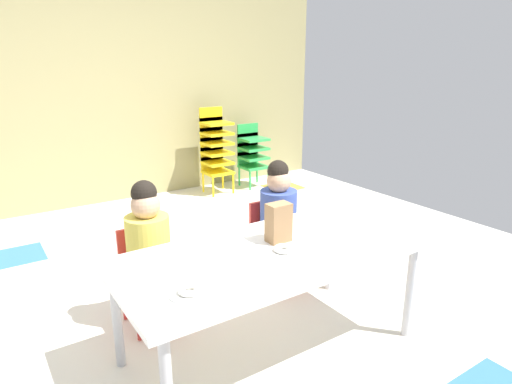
# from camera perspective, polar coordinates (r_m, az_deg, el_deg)

# --- Properties ---
(ground_plane) EXTENTS (6.15, 4.96, 0.02)m
(ground_plane) POSITION_cam_1_polar(r_m,az_deg,el_deg) (3.26, -9.48, -12.93)
(ground_plane) COLOR silver
(back_wall) EXTENTS (6.15, 0.10, 2.60)m
(back_wall) POSITION_cam_1_polar(r_m,az_deg,el_deg) (5.21, -21.87, 12.40)
(back_wall) COLOR tan
(back_wall) RESTS_ON ground_plane
(craft_table) EXTENTS (1.67, 0.79, 0.61)m
(craft_table) POSITION_cam_1_polar(r_m,az_deg,el_deg) (2.40, 2.02, -8.60)
(craft_table) COLOR white
(craft_table) RESTS_ON ground_plane
(seated_child_near_camera) EXTENTS (0.34, 0.34, 0.92)m
(seated_child_near_camera) POSITION_cam_1_polar(r_m,az_deg,el_deg) (2.72, -13.78, -6.11)
(seated_child_near_camera) COLOR red
(seated_child_near_camera) RESTS_ON ground_plane
(seated_child_middle_seat) EXTENTS (0.32, 0.31, 0.92)m
(seated_child_middle_seat) POSITION_cam_1_polar(r_m,az_deg,el_deg) (3.14, 2.80, -2.50)
(seated_child_middle_seat) COLOR red
(seated_child_middle_seat) RESTS_ON ground_plane
(kid_chair_yellow_stack) EXTENTS (0.32, 0.30, 1.04)m
(kid_chair_yellow_stack) POSITION_cam_1_polar(r_m,az_deg,el_deg) (5.43, -5.24, 5.89)
(kid_chair_yellow_stack) COLOR yellow
(kid_chair_yellow_stack) RESTS_ON ground_plane
(kid_chair_green_stack) EXTENTS (0.32, 0.30, 0.80)m
(kid_chair_green_stack) POSITION_cam_1_polar(r_m,az_deg,el_deg) (5.71, -0.54, 5.27)
(kid_chair_green_stack) COLOR green
(kid_chair_green_stack) RESTS_ON ground_plane
(paper_bag_brown) EXTENTS (0.13, 0.09, 0.22)m
(paper_bag_brown) POSITION_cam_1_polar(r_m,az_deg,el_deg) (2.45, 2.93, -3.96)
(paper_bag_brown) COLOR #9E754C
(paper_bag_brown) RESTS_ON craft_table
(paper_plate_near_edge) EXTENTS (0.18, 0.18, 0.01)m
(paper_plate_near_edge) POSITION_cam_1_polar(r_m,az_deg,el_deg) (1.98, -8.53, -12.82)
(paper_plate_near_edge) COLOR white
(paper_plate_near_edge) RESTS_ON craft_table
(paper_plate_center_table) EXTENTS (0.18, 0.18, 0.01)m
(paper_plate_center_table) POSITION_cam_1_polar(r_m,az_deg,el_deg) (2.45, -2.43, -6.62)
(paper_plate_center_table) COLOR white
(paper_plate_center_table) RESTS_ON craft_table
(donut_powdered_on_plate) EXTENTS (0.10, 0.10, 0.03)m
(donut_powdered_on_plate) POSITION_cam_1_polar(r_m,az_deg,el_deg) (1.97, -8.56, -12.37)
(donut_powdered_on_plate) COLOR white
(donut_powdered_on_plate) RESTS_ON craft_table
(donut_powdered_loose) EXTENTS (0.10, 0.10, 0.03)m
(donut_powdered_loose) POSITION_cam_1_polar(r_m,az_deg,el_deg) (2.36, 3.57, -7.32)
(donut_powdered_loose) COLOR white
(donut_powdered_loose) RESTS_ON craft_table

